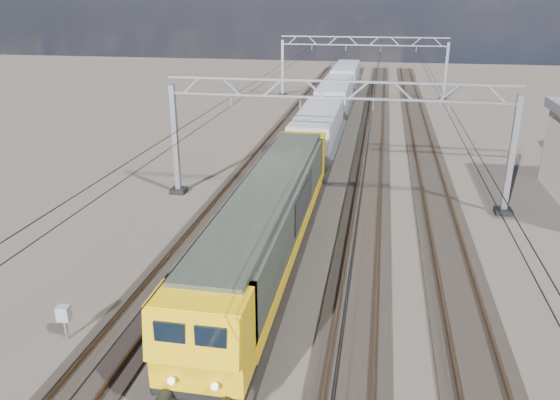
% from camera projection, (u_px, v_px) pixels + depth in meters
% --- Properties ---
extents(ground, '(160.00, 160.00, 0.00)m').
position_uv_depth(ground, '(325.00, 229.00, 28.34)').
color(ground, '#2C2621').
rests_on(ground, ground).
extents(track_outer_west, '(2.60, 140.00, 0.30)m').
position_uv_depth(track_outer_west, '(214.00, 220.00, 29.34)').
color(track_outer_west, black).
rests_on(track_outer_west, ground).
extents(track_loco, '(2.60, 140.00, 0.30)m').
position_uv_depth(track_loco, '(288.00, 225.00, 28.65)').
color(track_loco, black).
rests_on(track_loco, ground).
extents(track_inner_east, '(2.60, 140.00, 0.30)m').
position_uv_depth(track_inner_east, '(364.00, 231.00, 27.97)').
color(track_inner_east, black).
rests_on(track_inner_east, ground).
extents(track_outer_east, '(2.60, 140.00, 0.30)m').
position_uv_depth(track_outer_east, '(445.00, 237.00, 27.29)').
color(track_outer_east, black).
rests_on(track_outer_east, ground).
extents(catenary_gantry_mid, '(19.90, 0.90, 7.11)m').
position_uv_depth(catenary_gantry_mid, '(335.00, 138.00, 30.66)').
color(catenary_gantry_mid, '#9396A0').
rests_on(catenary_gantry_mid, ground).
extents(catenary_gantry_far, '(19.90, 0.90, 7.11)m').
position_uv_depth(catenary_gantry_far, '(362.00, 65.00, 63.84)').
color(catenary_gantry_far, '#9396A0').
rests_on(catenary_gantry_far, ground).
extents(overhead_wires, '(12.03, 140.00, 0.53)m').
position_uv_depth(overhead_wires, '(342.00, 93.00, 33.71)').
color(overhead_wires, black).
rests_on(overhead_wires, ground).
extents(locomotive, '(2.76, 21.10, 3.62)m').
position_uv_depth(locomotive, '(270.00, 219.00, 23.58)').
color(locomotive, black).
rests_on(locomotive, ground).
extents(hopper_wagon_lead, '(3.38, 13.00, 3.25)m').
position_uv_depth(hopper_wagon_lead, '(318.00, 130.00, 39.92)').
color(hopper_wagon_lead, black).
rests_on(hopper_wagon_lead, ground).
extents(hopper_wagon_mid, '(3.38, 13.00, 3.25)m').
position_uv_depth(hopper_wagon_mid, '(335.00, 97.00, 53.01)').
color(hopper_wagon_mid, black).
rests_on(hopper_wagon_mid, ground).
extents(hopper_wagon_third, '(3.38, 13.00, 3.25)m').
position_uv_depth(hopper_wagon_third, '(345.00, 77.00, 66.10)').
color(hopper_wagon_third, black).
rests_on(hopper_wagon_third, ground).
extents(trackside_cabinet, '(0.46, 0.36, 1.32)m').
position_uv_depth(trackside_cabinet, '(64.00, 314.00, 18.90)').
color(trackside_cabinet, '#9396A0').
rests_on(trackside_cabinet, ground).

